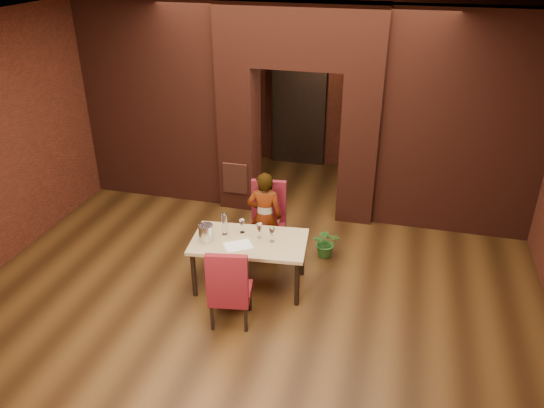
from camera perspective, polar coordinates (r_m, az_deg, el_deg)
The scene contains 23 objects.
floor at distance 7.05m, azimuth -0.81°, elevation -7.69°, with size 8.00×8.00×0.00m, color #452A11.
ceiling at distance 5.85m, azimuth -1.02°, elevation 19.02°, with size 7.00×8.00×0.04m, color silver.
wall_back at distance 10.00m, azimuth 5.36°, elevation 12.97°, with size 7.00×0.04×3.20m, color maroon.
wall_left at distance 7.91m, azimuth -26.34°, elevation 6.41°, with size 0.04×8.00×3.20m, color maroon.
pillar_left at distance 8.48m, azimuth -3.50°, elevation 7.25°, with size 0.55×0.55×2.30m, color maroon.
pillar_right at distance 8.12m, azimuth 9.44°, elevation 6.03°, with size 0.55×0.55×2.30m, color maroon.
lintel at distance 7.84m, azimuth 3.11°, elevation 17.72°, with size 2.45×0.55×0.90m, color maroon.
wing_wall_left at distance 8.87m, azimuth -12.46°, elevation 10.62°, with size 2.27×0.35×3.20m, color maroon.
wing_wall_right at distance 8.00m, azimuth 19.87°, elevation 7.85°, with size 2.27×0.35×3.20m, color maroon.
vent_panel at distance 8.45m, azimuth -4.00°, elevation 2.76°, with size 0.40×0.03×0.50m, color brown.
rear_door at distance 10.16m, azimuth 2.91°, elevation 10.05°, with size 0.90×0.08×2.10m, color black.
rear_door_frame at distance 10.12m, azimuth 2.86°, elevation 9.99°, with size 1.02×0.04×2.22m, color black.
dining_table at distance 6.71m, azimuth -2.41°, elevation -6.33°, with size 1.41×0.79×0.66m, color tan.
chair_far at distance 7.21m, azimuth -0.57°, elevation -1.92°, with size 0.48×0.48×1.05m, color maroon.
chair_near at distance 6.05m, azimuth -4.50°, elevation -8.57°, with size 0.46×0.46×1.00m, color maroon.
person_seated at distance 7.08m, azimuth -0.80°, elevation -1.40°, with size 0.47×0.31×1.29m, color white.
wine_glass_a at distance 6.65m, azimuth -3.23°, elevation -2.40°, with size 0.07×0.07×0.18m, color white, non-canonical shape.
wine_glass_b at distance 6.53m, azimuth -1.37°, elevation -2.91°, with size 0.08×0.08×0.19m, color white, non-canonical shape.
wine_glass_c at distance 6.45m, azimuth 0.00°, elevation -3.32°, with size 0.08×0.08×0.19m, color white, non-canonical shape.
tasting_sheet at distance 6.43m, azimuth -3.66°, elevation -4.48°, with size 0.32×0.24×0.00m, color white.
wine_bucket at distance 6.51m, azimuth -7.11°, elevation -3.11°, with size 0.18×0.18×0.22m, color silver.
water_bottle at distance 6.61m, azimuth -5.15°, elevation -2.12°, with size 0.07×0.07×0.29m, color silver.
potted_plant at distance 7.38m, azimuth 5.87°, elevation -4.16°, with size 0.38×0.33×0.42m, color #317229.
Camera 1 is at (1.55, -5.58, 4.02)m, focal length 35.00 mm.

